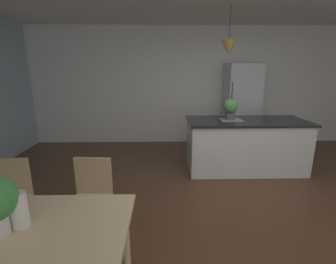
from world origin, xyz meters
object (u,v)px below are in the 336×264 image
(potted_plant_on_island, at_px, (230,108))
(vase_on_dining_table, at_px, (19,210))
(refrigerator, at_px, (241,106))
(chair_far_left, at_px, (7,200))
(chair_far_right, at_px, (90,199))
(kitchen_island, at_px, (245,145))

(potted_plant_on_island, relative_size, vase_on_dining_table, 1.50)
(refrigerator, relative_size, vase_on_dining_table, 7.80)
(vase_on_dining_table, bearing_deg, chair_far_left, 128.86)
(potted_plant_on_island, distance_m, vase_on_dining_table, 3.33)
(chair_far_right, bearing_deg, potted_plant_on_island, 44.20)
(chair_far_right, relative_size, potted_plant_on_island, 2.42)
(chair_far_left, height_order, potted_plant_on_island, potted_plant_on_island)
(chair_far_left, bearing_deg, potted_plant_on_island, 33.99)
(vase_on_dining_table, bearing_deg, refrigerator, 55.73)
(refrigerator, bearing_deg, kitchen_island, -103.53)
(kitchen_island, relative_size, potted_plant_on_island, 5.64)
(chair_far_left, bearing_deg, vase_on_dining_table, -51.14)
(chair_far_left, height_order, refrigerator, refrigerator)
(chair_far_right, bearing_deg, vase_on_dining_table, -104.78)
(refrigerator, bearing_deg, chair_far_right, -128.02)
(kitchen_island, bearing_deg, potted_plant_on_island, 180.00)
(chair_far_right, xyz_separation_m, vase_on_dining_table, (-0.20, -0.77, 0.38))
(kitchen_island, height_order, potted_plant_on_island, potted_plant_on_island)
(vase_on_dining_table, bearing_deg, kitchen_island, 47.48)
(chair_far_left, xyz_separation_m, chair_far_right, (0.83, -0.00, 0.00))
(kitchen_island, distance_m, refrigerator, 1.50)
(chair_far_left, xyz_separation_m, kitchen_island, (3.00, 1.82, -0.01))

